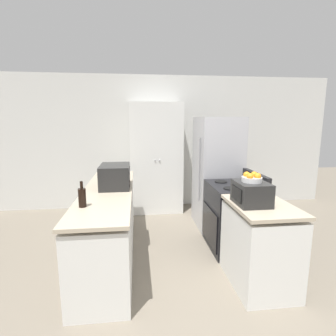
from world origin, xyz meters
The scene contains 11 objects.
ground_plane centered at (0.00, 0.00, 0.00)m, with size 14.00×14.00×0.00m, color slate.
wall_back centered at (0.00, 3.32, 1.30)m, with size 7.00×0.06×2.60m.
counter_left centered at (-0.82, 1.29, 0.43)m, with size 0.60×2.39×0.89m.
counter_right centered at (0.82, 0.52, 0.43)m, with size 0.60×0.83×0.89m.
pantry_cabinet centered at (-0.09, 3.00, 1.03)m, with size 0.97×0.57×2.06m.
stove centered at (0.84, 1.34, 0.45)m, with size 0.66×0.77×1.05m.
refrigerator centered at (0.85, 2.16, 0.89)m, with size 0.69×0.79×1.79m.
microwave centered at (-0.73, 1.41, 1.03)m, with size 0.37×0.51×0.29m.
wine_bottle centered at (-0.99, 0.65, 0.99)m, with size 0.08×0.08×0.26m.
toaster_oven centered at (0.70, 0.53, 1.00)m, with size 0.32×0.37×0.23m.
fruit_bowl centered at (0.70, 0.54, 1.16)m, with size 0.20×0.20×0.10m.
Camera 1 is at (-0.45, -1.93, 1.73)m, focal length 28.00 mm.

